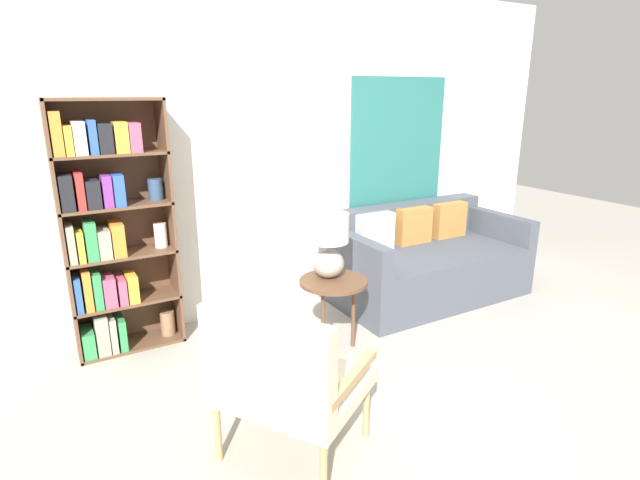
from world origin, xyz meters
The scene contains 7 objects.
ground_plane centered at (0.00, 0.00, 0.00)m, with size 14.00×14.00×0.00m, color #9E998E.
wall_back centered at (0.04, 2.03, 1.35)m, with size 6.40×0.08×2.70m.
bookshelf centered at (-1.21, 1.84, 0.89)m, with size 0.74×0.30×1.80m.
armchair centered at (-0.69, 0.16, 0.50)m, with size 0.88×0.90×0.88m.
couch centered at (1.44, 1.53, 0.32)m, with size 1.78×0.95×0.81m.
side_table centered at (0.16, 1.07, 0.47)m, with size 0.50×0.50×0.53m.
table_lamp centered at (0.16, 1.15, 0.80)m, with size 0.30×0.30×0.48m.
Camera 1 is at (-1.60, -1.79, 1.83)m, focal length 28.00 mm.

